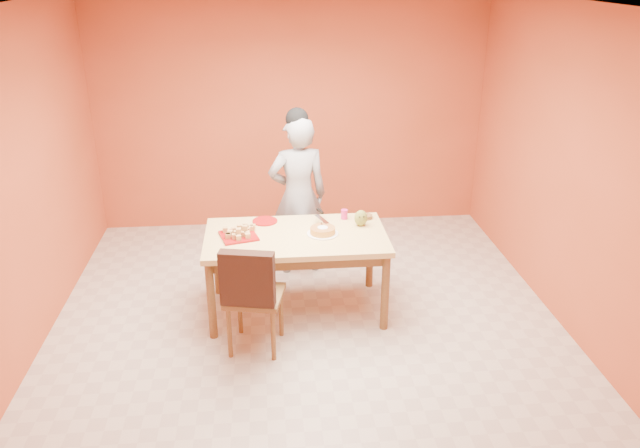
{
  "coord_description": "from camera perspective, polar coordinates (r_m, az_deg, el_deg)",
  "views": [
    {
      "loc": [
        -0.33,
        -4.63,
        3.0
      ],
      "look_at": [
        0.13,
        0.3,
        0.89
      ],
      "focal_mm": 35.0,
      "sensor_mm": 36.0,
      "label": 1
    }
  ],
  "objects": [
    {
      "name": "person",
      "position": [
        6.23,
        -2.01,
        2.56
      ],
      "size": [
        0.64,
        0.47,
        1.63
      ],
      "primitive_type": "imported",
      "rotation": [
        0.0,
        0.0,
        3.28
      ],
      "color": "gray",
      "rests_on": "floor"
    },
    {
      "name": "white_cake_plate",
      "position": [
        5.49,
        0.25,
        -0.89
      ],
      "size": [
        0.35,
        0.35,
        0.01
      ],
      "primitive_type": "cylinder",
      "rotation": [
        0.0,
        0.0,
        0.3
      ],
      "color": "white",
      "rests_on": "dining_table"
    },
    {
      "name": "pastry_pile",
      "position": [
        5.47,
        -7.48,
        -0.58
      ],
      "size": [
        0.27,
        0.27,
        0.09
      ],
      "primitive_type": null,
      "color": "tan",
      "rests_on": "pastry_platter"
    },
    {
      "name": "cake_server",
      "position": [
        5.63,
        0.17,
        0.44
      ],
      "size": [
        0.12,
        0.23,
        0.01
      ],
      "primitive_type": "cube",
      "rotation": [
        0.0,
        0.0,
        0.35
      ],
      "color": "silver",
      "rests_on": "sponge_cake"
    },
    {
      "name": "floor",
      "position": [
        5.52,
        -1.07,
        -9.8
      ],
      "size": [
        5.0,
        5.0,
        0.0
      ],
      "primitive_type": "plane",
      "color": "beige",
      "rests_on": "ground"
    },
    {
      "name": "ceiling",
      "position": [
        4.65,
        -1.33,
        19.41
      ],
      "size": [
        5.0,
        5.0,
        0.0
      ],
      "primitive_type": "plane",
      "rotation": [
        3.14,
        0.0,
        0.0
      ],
      "color": "white",
      "rests_on": "wall_back"
    },
    {
      "name": "pastry_platter",
      "position": [
        5.49,
        -7.45,
        -1.08
      ],
      "size": [
        0.37,
        0.37,
        0.02
      ],
      "primitive_type": "cube",
      "rotation": [
        0.0,
        0.0,
        0.27
      ],
      "color": "maroon",
      "rests_on": "dining_table"
    },
    {
      "name": "wall_right",
      "position": [
        5.55,
        22.74,
        3.97
      ],
      "size": [
        0.0,
        5.0,
        5.0
      ],
      "primitive_type": "plane",
      "rotation": [
        1.57,
        0.0,
        -1.57
      ],
      "color": "#BE4D2B",
      "rests_on": "floor"
    },
    {
      "name": "wall_back",
      "position": [
        7.32,
        -2.66,
        10.05
      ],
      "size": [
        4.5,
        0.0,
        4.5
      ],
      "primitive_type": "plane",
      "rotation": [
        1.57,
        0.0,
        0.0
      ],
      "color": "#BE4D2B",
      "rests_on": "floor"
    },
    {
      "name": "sponge_cake",
      "position": [
        5.48,
        0.25,
        -0.59
      ],
      "size": [
        0.26,
        0.26,
        0.05
      ],
      "primitive_type": "cylinder",
      "rotation": [
        0.0,
        0.0,
        -0.19
      ],
      "color": "gold",
      "rests_on": "white_cake_plate"
    },
    {
      "name": "magenta_glass",
      "position": [
        5.81,
        2.24,
        0.89
      ],
      "size": [
        0.07,
        0.07,
        0.09
      ],
      "primitive_type": "cylinder",
      "rotation": [
        0.0,
        0.0,
        0.05
      ],
      "color": "#C81E6C",
      "rests_on": "dining_table"
    },
    {
      "name": "dining_table",
      "position": [
        5.53,
        -2.21,
        -1.86
      ],
      "size": [
        1.6,
        0.9,
        0.76
      ],
      "color": "#F5CA80",
      "rests_on": "floor"
    },
    {
      "name": "checker_tin",
      "position": [
        5.84,
        4.27,
        0.67
      ],
      "size": [
        0.15,
        0.15,
        0.03
      ],
      "primitive_type": "cylinder",
      "rotation": [
        0.0,
        0.0,
        -0.41
      ],
      "color": "#3D1F10",
      "rests_on": "dining_table"
    },
    {
      "name": "red_dinner_plate",
      "position": [
        5.78,
        -5.06,
        0.27
      ],
      "size": [
        0.28,
        0.28,
        0.01
      ],
      "primitive_type": "cylinder",
      "rotation": [
        0.0,
        0.0,
        -0.25
      ],
      "color": "maroon",
      "rests_on": "dining_table"
    },
    {
      "name": "dining_chair",
      "position": [
        5.09,
        -6.0,
        -6.41
      ],
      "size": [
        0.53,
        0.6,
        0.97
      ],
      "rotation": [
        0.0,
        0.0,
        -0.21
      ],
      "color": "brown",
      "rests_on": "floor"
    },
    {
      "name": "wall_left",
      "position": [
        5.27,
        -26.4,
        2.39
      ],
      "size": [
        0.0,
        5.0,
        5.0
      ],
      "primitive_type": "plane",
      "rotation": [
        1.57,
        0.0,
        1.57
      ],
      "color": "#BE4D2B",
      "rests_on": "floor"
    },
    {
      "name": "egg_ornament",
      "position": [
        5.65,
        3.76,
        0.54
      ],
      "size": [
        0.13,
        0.11,
        0.15
      ],
      "primitive_type": "ellipsoid",
      "rotation": [
        0.0,
        0.0,
        -0.09
      ],
      "color": "olive",
      "rests_on": "dining_table"
    }
  ]
}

